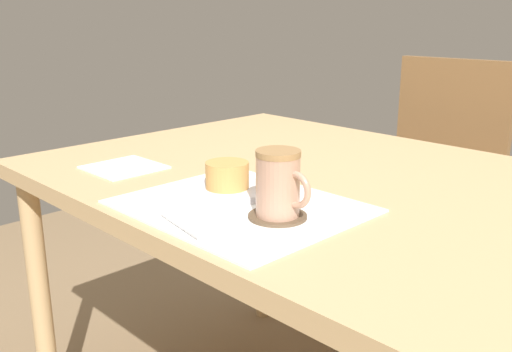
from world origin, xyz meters
TOP-DOWN VIEW (x-y plane):
  - dining_table at (0.00, 0.00)m, footprint 1.35×0.91m
  - wooden_chair at (-0.19, 0.77)m, footprint 0.45×0.45m
  - placemat at (-0.01, -0.27)m, footprint 0.40×0.34m
  - pastry_plate at (-0.08, -0.24)m, footprint 0.16×0.16m
  - pastry at (-0.08, -0.24)m, footprint 0.08×0.08m
  - coffee_coaster at (0.08, -0.27)m, footprint 0.10×0.10m
  - coffee_mug at (0.08, -0.27)m, footprint 0.11×0.07m
  - teaspoon at (0.00, -0.41)m, footprint 0.13×0.03m
  - paper_napkin at (-0.39, -0.27)m, footprint 0.15×0.15m

SIDE VIEW (x-z plane):
  - wooden_chair at x=-0.19m, z-range 0.03..0.95m
  - dining_table at x=0.00m, z-range 0.30..1.03m
  - placemat at x=-0.01m, z-range 0.73..0.73m
  - paper_napkin at x=-0.39m, z-range 0.73..0.73m
  - coffee_coaster at x=0.08m, z-range 0.73..0.74m
  - teaspoon at x=0.00m, z-range 0.73..0.74m
  - pastry_plate at x=-0.08m, z-range 0.73..0.75m
  - pastry at x=-0.08m, z-range 0.75..0.79m
  - coffee_mug at x=0.08m, z-range 0.74..0.85m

